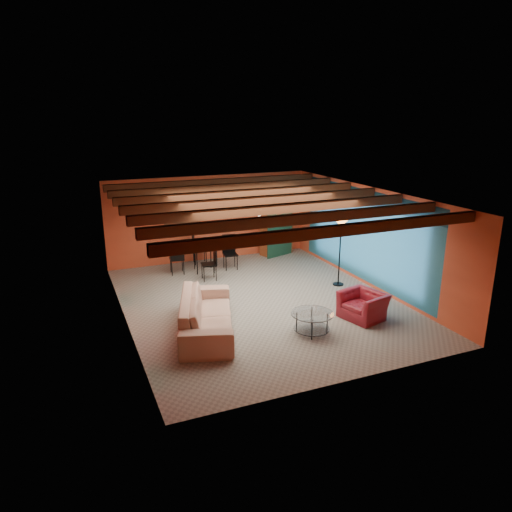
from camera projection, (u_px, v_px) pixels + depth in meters
name	position (u px, v px, depth m)	size (l,w,h in m)	color
room	(257.00, 209.00, 11.38)	(6.52, 8.01, 2.71)	gray
sofa	(207.00, 314.00, 10.26)	(2.75, 1.07, 0.80)	tan
armchair	(363.00, 305.00, 10.94)	(0.96, 0.84, 0.62)	maroon
coffee_table	(312.00, 323.00, 10.21)	(0.92, 0.92, 0.47)	silver
dining_table	(204.00, 254.00, 14.15)	(2.02, 2.02, 1.05)	silver
armoire	(276.00, 227.00, 15.78)	(1.05, 0.51, 1.84)	brown
floor_lamp	(340.00, 252.00, 12.89)	(0.38, 0.38, 1.87)	black
ceiling_fan	(259.00, 210.00, 11.29)	(1.50, 1.50, 0.44)	#472614
painting	(182.00, 211.00, 14.66)	(1.05, 0.03, 0.65)	black
potted_plant	(277.00, 193.00, 15.45)	(0.41, 0.35, 0.45)	#26661E
vase	(203.00, 234.00, 13.97)	(0.19, 0.19, 0.20)	orange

